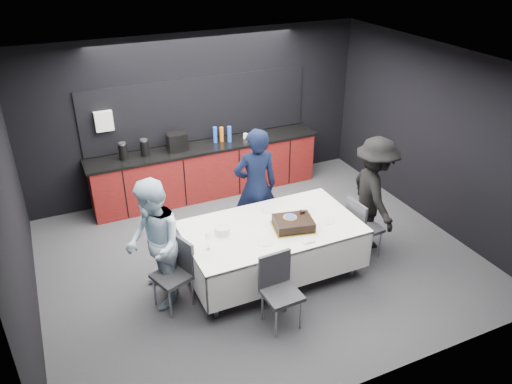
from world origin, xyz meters
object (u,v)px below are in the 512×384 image
(plate_stack, at_px, (222,230))
(person_center, at_px, (256,187))
(person_right, at_px, (374,194))
(cake_assembly, at_px, (293,223))
(party_table, at_px, (271,235))
(chair_left, at_px, (177,268))
(chair_right, at_px, (361,224))
(chair_near, at_px, (279,285))
(person_left, at_px, (154,245))
(champagne_flute, at_px, (208,238))

(plate_stack, bearing_deg, person_center, 43.08)
(plate_stack, distance_m, person_right, 2.34)
(cake_assembly, bearing_deg, person_right, 8.48)
(party_table, height_order, person_center, person_center)
(chair_left, xyz_separation_m, person_center, (1.50, 0.92, 0.38))
(plate_stack, height_order, chair_right, chair_right)
(party_table, bearing_deg, person_right, 2.26)
(plate_stack, xyz_separation_m, chair_near, (0.33, -0.97, -0.30))
(person_left, bearing_deg, champagne_flute, 70.06)
(party_table, bearing_deg, person_center, 79.19)
(chair_left, bearing_deg, party_table, 1.81)
(cake_assembly, height_order, person_left, person_left)
(chair_left, bearing_deg, chair_near, -39.21)
(party_table, height_order, champagne_flute, champagne_flute)
(chair_near, relative_size, person_right, 0.54)
(chair_near, bearing_deg, chair_right, 23.30)
(chair_near, height_order, person_right, person_right)
(cake_assembly, xyz_separation_m, person_right, (1.44, 0.21, 0.01))
(cake_assembly, relative_size, chair_right, 0.66)
(chair_left, height_order, person_left, person_left)
(plate_stack, height_order, person_right, person_right)
(cake_assembly, distance_m, champagne_flute, 1.19)
(cake_assembly, bearing_deg, chair_left, 176.15)
(party_table, relative_size, person_left, 1.35)
(person_right, bearing_deg, chair_right, 134.80)
(person_left, bearing_deg, person_right, 92.42)
(person_left, bearing_deg, plate_stack, 93.05)
(person_center, bearing_deg, chair_right, 145.86)
(cake_assembly, distance_m, chair_right, 1.16)
(cake_assembly, xyz_separation_m, person_left, (-1.80, 0.26, 0.01))
(chair_right, height_order, person_left, person_left)
(person_center, xyz_separation_m, person_left, (-1.72, -0.77, -0.05))
(champagne_flute, relative_size, chair_left, 0.24)
(party_table, distance_m, chair_near, 0.93)
(cake_assembly, relative_size, person_left, 0.36)
(person_right, bearing_deg, chair_left, 104.79)
(champagne_flute, distance_m, chair_left, 0.57)
(chair_right, relative_size, person_right, 0.54)
(plate_stack, relative_size, chair_left, 0.22)
(party_table, height_order, chair_near, chair_near)
(chair_left, height_order, chair_near, same)
(cake_assembly, relative_size, person_center, 0.34)
(plate_stack, relative_size, person_left, 0.12)
(party_table, relative_size, chair_left, 2.51)
(plate_stack, distance_m, chair_left, 0.75)
(person_center, height_order, person_right, person_center)
(cake_assembly, relative_size, chair_left, 0.66)
(chair_near, bearing_deg, party_table, 69.31)
(person_center, bearing_deg, chair_near, 80.53)
(cake_assembly, height_order, person_right, person_right)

